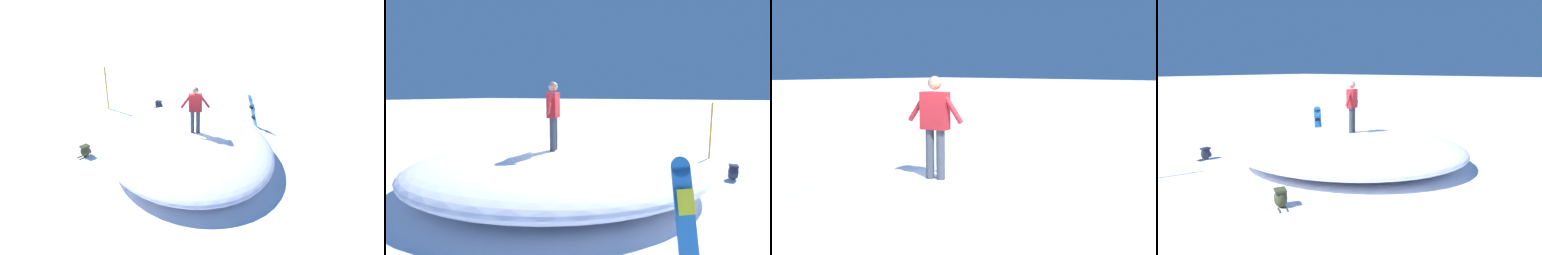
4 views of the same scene
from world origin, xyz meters
TOP-DOWN VIEW (x-y plane):
  - ground at (0.00, 0.00)m, footprint 240.00×240.00m
  - snow_mound at (0.16, -0.39)m, footprint 8.58×9.34m
  - snowboarder_standing at (0.40, -0.34)m, footprint 1.01×0.36m

SIDE VIEW (x-z plane):
  - ground at x=0.00m, z-range 0.00..0.00m
  - snow_mound at x=0.16m, z-range 0.00..1.00m
  - snowboarder_standing at x=0.40m, z-range 1.12..2.81m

